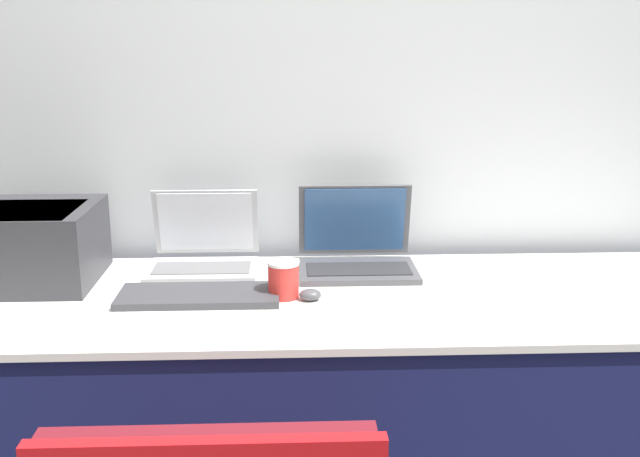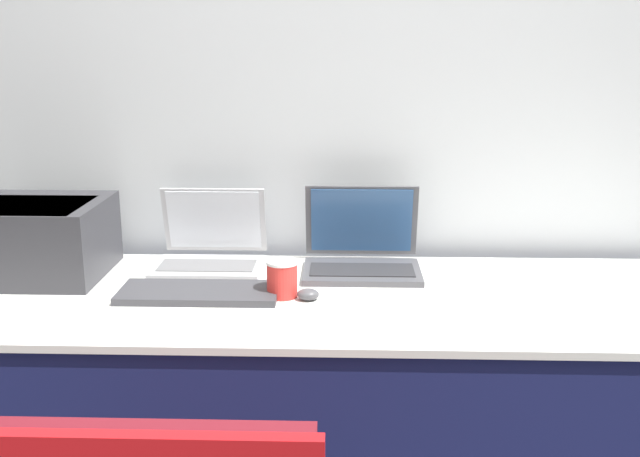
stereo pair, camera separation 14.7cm
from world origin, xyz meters
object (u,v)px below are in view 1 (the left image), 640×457
laptop_left (204,252)px  mouse (310,295)px  external_keyboard (199,296)px  printer (28,242)px  laptop_right (357,252)px  coffee_cup (283,279)px

laptop_left → mouse: size_ratio=5.42×
external_keyboard → mouse: (0.30, -0.02, 0.01)m
laptop_left → external_keyboard: 0.29m
laptop_left → printer: bearing=-167.3°
laptop_right → mouse: 0.32m
laptop_right → mouse: laptop_right is taller
printer → laptop_left: 0.51m
external_keyboard → mouse: 0.30m
printer → external_keyboard: printer is taller
external_keyboard → laptop_right: bearing=29.6°
laptop_right → coffee_cup: laptop_right is taller
laptop_left → laptop_right: laptop_right is taller
coffee_cup → mouse: coffee_cup is taller
external_keyboard → coffee_cup: 0.23m
laptop_left → external_keyboard: laptop_left is taller
laptop_left → coffee_cup: (0.25, -0.28, -0.00)m
printer → mouse: 0.84m
printer → laptop_left: (0.49, 0.11, -0.07)m
laptop_left → mouse: bearing=-43.8°
laptop_right → coffee_cup: (-0.22, -0.25, -0.00)m
laptop_right → printer: bearing=-175.0°
printer → coffee_cup: (0.74, -0.17, -0.07)m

